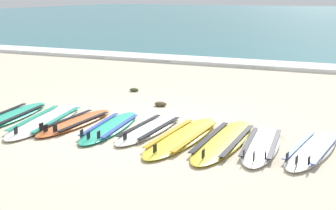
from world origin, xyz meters
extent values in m
plane|color=beige|center=(0.00, 0.00, 0.00)|extent=(80.00, 80.00, 0.00)
cube|color=white|center=(0.00, 7.28, 0.06)|extent=(80.00, 1.19, 0.11)
ellipsoid|color=#2DB793|center=(-2.15, -0.37, 0.04)|extent=(0.85, 2.20, 0.07)
cube|color=black|center=(-2.34, -0.40, 0.08)|extent=(0.30, 1.49, 0.01)
cube|color=black|center=(-1.95, -0.34, 0.08)|extent=(0.30, 1.49, 0.01)
ellipsoid|color=white|center=(-1.42, -0.34, 0.04)|extent=(1.05, 2.47, 0.07)
cube|color=teal|center=(-1.63, -0.38, 0.08)|extent=(0.40, 1.67, 0.01)
cube|color=teal|center=(-1.21, -0.30, 0.08)|extent=(0.40, 1.67, 0.01)
cube|color=black|center=(-1.24, -1.26, 0.12)|extent=(0.03, 0.09, 0.11)
ellipsoid|color=orange|center=(-0.89, -0.25, 0.04)|extent=(0.53, 1.93, 0.07)
cube|color=black|center=(-1.06, -0.24, 0.08)|extent=(0.10, 1.34, 0.01)
cube|color=black|center=(-0.71, -0.25, 0.08)|extent=(0.10, 1.34, 0.01)
cube|color=black|center=(-0.91, -1.00, 0.12)|extent=(0.01, 0.09, 0.11)
cube|color=black|center=(-1.04, -0.93, 0.12)|extent=(0.01, 0.09, 0.11)
cube|color=black|center=(-0.77, -0.94, 0.12)|extent=(0.01, 0.09, 0.11)
ellipsoid|color=#2DB793|center=(-0.23, -0.26, 0.04)|extent=(0.75, 2.04, 0.07)
cube|color=#334CB2|center=(-0.40, -0.28, 0.08)|extent=(0.25, 1.39, 0.01)
cube|color=#334CB2|center=(-0.05, -0.24, 0.08)|extent=(0.25, 1.39, 0.01)
cube|color=black|center=(-0.12, -1.03, 0.12)|extent=(0.02, 0.09, 0.11)
cube|color=black|center=(-0.27, -0.99, 0.12)|extent=(0.02, 0.09, 0.11)
cube|color=black|center=(0.00, -0.95, 0.12)|extent=(0.02, 0.09, 0.11)
ellipsoid|color=white|center=(0.39, -0.09, 0.04)|extent=(0.52, 1.97, 0.07)
cube|color=black|center=(0.22, -0.09, 0.08)|extent=(0.09, 1.38, 0.01)
cube|color=black|center=(0.57, -0.09, 0.08)|extent=(0.09, 1.38, 0.01)
cube|color=black|center=(0.38, -0.86, 0.12)|extent=(0.01, 0.09, 0.11)
ellipsoid|color=yellow|center=(1.02, -0.28, 0.04)|extent=(0.62, 2.32, 0.07)
cube|color=gold|center=(0.82, -0.27, 0.08)|extent=(0.11, 1.61, 0.01)
cube|color=gold|center=(1.23, -0.28, 0.08)|extent=(0.11, 1.61, 0.01)
cube|color=black|center=(1.00, -1.17, 0.12)|extent=(0.01, 0.09, 0.11)
ellipsoid|color=yellow|center=(1.64, -0.21, 0.04)|extent=(0.61, 2.32, 0.07)
cube|color=black|center=(1.43, -0.22, 0.08)|extent=(0.11, 1.62, 0.01)
cube|color=black|center=(1.85, -0.21, 0.08)|extent=(0.11, 1.62, 0.01)
cube|color=black|center=(1.66, -1.11, 0.12)|extent=(0.01, 0.09, 0.11)
ellipsoid|color=white|center=(2.19, -0.18, 0.04)|extent=(0.70, 2.02, 0.07)
cube|color=black|center=(2.01, -0.20, 0.08)|extent=(0.22, 1.38, 0.01)
cube|color=black|center=(2.36, -0.16, 0.08)|extent=(0.22, 1.38, 0.01)
cube|color=black|center=(2.27, -0.94, 0.12)|extent=(0.02, 0.09, 0.11)
cube|color=black|center=(2.13, -0.90, 0.12)|extent=(0.02, 0.09, 0.11)
cube|color=black|center=(2.40, -0.87, 0.12)|extent=(0.02, 0.09, 0.11)
ellipsoid|color=silver|center=(2.87, -0.10, 0.04)|extent=(0.71, 2.01, 0.07)
cube|color=#334CB2|center=(2.69, -0.08, 0.08)|extent=(0.22, 1.38, 0.01)
cube|color=#334CB2|center=(3.04, -0.12, 0.08)|extent=(0.22, 1.38, 0.01)
cube|color=black|center=(2.78, -0.87, 0.12)|extent=(0.02, 0.09, 0.11)
cube|color=black|center=(2.65, -0.79, 0.12)|extent=(0.02, 0.09, 0.11)
cube|color=black|center=(2.92, -0.82, 0.12)|extent=(0.02, 0.09, 0.11)
ellipsoid|color=#4C4228|center=(-0.16, 1.50, 0.04)|extent=(0.24, 0.19, 0.08)
ellipsoid|color=#384723|center=(-1.27, 2.53, 0.04)|extent=(0.21, 0.17, 0.07)
camera|label=1|loc=(3.61, -6.59, 2.13)|focal=51.34mm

